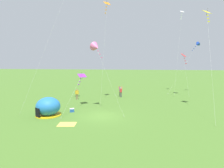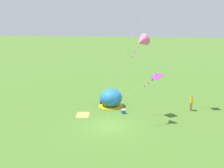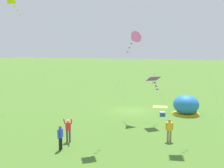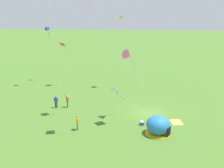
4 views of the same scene
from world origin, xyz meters
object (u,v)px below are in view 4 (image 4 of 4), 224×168
object	(u,v)px
person_arms_raised	(67,100)
kite_orange	(88,0)
kite_blue	(47,30)
person_far_back	(56,101)
kite_purple	(115,91)
kite_yellow	(122,19)
person_strolling	(77,122)
kite_red	(63,46)
cooler_box	(142,123)
popup_tent	(158,125)
kite_pink	(128,55)

from	to	relation	value
person_arms_raised	kite_orange	world-z (taller)	kite_orange
person_arms_raised	kite_blue	xyz separation A→B (m)	(14.32, 7.25, 8.64)
person_far_back	kite_purple	size ratio (longest dim) A/B	0.25
kite_yellow	kite_blue	bearing A→B (deg)	77.14
kite_purple	kite_blue	world-z (taller)	kite_blue
person_arms_raised	person_strolling	bearing A→B (deg)	-156.20
person_arms_raised	kite_red	xyz separation A→B (m)	(11.04, 3.42, 6.14)
person_far_back	kite_orange	xyz separation A→B (m)	(-1.46, -5.11, 13.32)
cooler_box	kite_purple	world-z (taller)	kite_purple
popup_tent	kite_pink	size ratio (longest dim) A/B	0.33
popup_tent	kite_orange	bearing A→B (deg)	58.61
person_arms_raised	kite_purple	distance (m)	9.06
kite_red	popup_tent	bearing A→B (deg)	-139.28
person_arms_raised	kite_purple	bearing A→B (deg)	-123.23
person_far_back	kite_pink	size ratio (longest dim) A/B	0.20
person_strolling	kite_blue	xyz separation A→B (m)	(21.23, 10.30, 8.68)
person_strolling	kite_orange	xyz separation A→B (m)	(5.12, -0.54, 13.32)
person_strolling	kite_blue	world-z (taller)	kite_blue
kite_pink	popup_tent	bearing A→B (deg)	-142.68
kite_orange	kite_purple	bearing A→B (deg)	-129.15
person_arms_raised	kite_yellow	bearing A→B (deg)	-31.80
popup_tent	kite_yellow	bearing A→B (deg)	16.10
kite_red	kite_purple	size ratio (longest dim) A/B	1.15
person_far_back	kite_red	world-z (taller)	kite_red
cooler_box	kite_orange	distance (m)	15.90
kite_purple	kite_blue	bearing A→B (deg)	37.12
person_far_back	kite_blue	bearing A→B (deg)	21.36
cooler_box	person_strolling	xyz separation A→B (m)	(-2.06, 7.31, 0.74)
kite_purple	person_arms_raised	bearing A→B (deg)	56.77
popup_tent	kite_pink	distance (m)	9.13
cooler_box	kite_red	size ratio (longest dim) A/B	0.08
cooler_box	kite_purple	bearing A→B (deg)	86.70
person_arms_raised	person_far_back	world-z (taller)	person_arms_raised
kite_blue	kite_yellow	distance (m)	14.63
kite_pink	kite_yellow	bearing A→B (deg)	6.86
person_strolling	kite_yellow	xyz separation A→B (m)	(18.01, -3.83, 10.70)
kite_yellow	popup_tent	bearing A→B (deg)	-163.90
popup_tent	kite_blue	world-z (taller)	kite_blue
kite_orange	kite_blue	size ratio (longest dim) A/B	1.48
kite_orange	kite_blue	world-z (taller)	kite_orange
kite_blue	kite_yellow	size ratio (longest dim) A/B	0.82
cooler_box	kite_pink	xyz separation A→B (m)	(2.61, 1.88, 7.69)
person_far_back	kite_blue	size ratio (longest dim) A/B	0.17
person_strolling	kite_blue	size ratio (longest dim) A/B	0.17
person_strolling	kite_blue	bearing A→B (deg)	25.87
kite_yellow	person_arms_raised	bearing A→B (deg)	148.20
person_far_back	person_strolling	world-z (taller)	same
kite_purple	kite_blue	xyz separation A→B (m)	(18.98, 14.37, 5.54)
cooler_box	kite_orange	xyz separation A→B (m)	(3.06, 6.77, 14.06)
kite_orange	kite_blue	distance (m)	19.96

